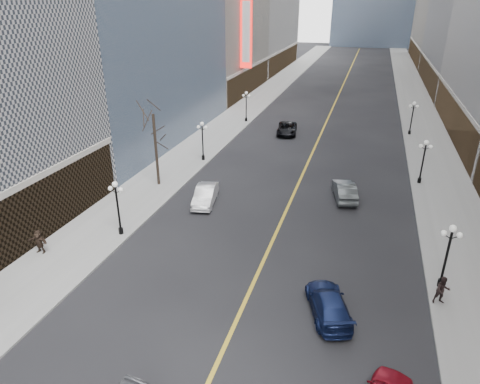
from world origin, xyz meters
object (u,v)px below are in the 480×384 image
Objects in this scene: streetlamp_west_1 at (117,203)px; streetlamp_west_3 at (246,103)px; streetlamp_east_3 at (412,115)px; car_nb_mid at (205,195)px; streetlamp_east_2 at (424,157)px; car_nb_far at (287,129)px; car_sb_far at (345,190)px; streetlamp_east_1 at (448,250)px; streetlamp_west_2 at (202,137)px; car_sb_near at (328,304)px.

streetlamp_west_1 is 36.00m from streetlamp_west_3.
streetlamp_east_3 is 0.92× the size of car_nb_mid.
streetlamp_west_1 is (-23.60, -36.00, 0.00)m from streetlamp_east_3.
streetlamp_east_3 is at bearing 90.00° from streetlamp_east_2.
streetlamp_east_2 and streetlamp_west_1 have the same top height.
car_nb_far is 1.11× the size of car_sb_far.
streetlamp_east_1 and streetlamp_east_3 have the same top height.
streetlamp_west_2 is 15.54m from car_nb_far.
car_nb_far is at bearing -31.38° from streetlamp_west_3.
streetlamp_east_3 is 43.05m from streetlamp_west_1.
streetlamp_east_1 is at bearing -90.00° from streetlamp_east_3.
streetlamp_west_1 is 17.63m from car_sb_near.
car_sb_far reaches higher than car_nb_mid.
streetlamp_west_2 is at bearing 142.67° from streetlamp_east_1.
streetlamp_west_3 is at bearing 142.67° from streetlamp_east_2.
car_nb_mid is at bearing -67.64° from streetlamp_west_2.
streetlamp_east_3 is at bearing 37.33° from streetlamp_west_2.
streetlamp_east_3 is 34.49m from car_nb_mid.
streetlamp_east_3 is 23.60m from streetlamp_west_3.
streetlamp_west_2 reaches higher than car_sb_near.
streetlamp_west_3 is at bearing -67.99° from car_sb_far.
streetlamp_east_3 reaches higher than car_nb_mid.
streetlamp_east_2 is 0.92× the size of car_nb_mid.
streetlamp_east_3 is 24.87m from car_sb_far.
streetlamp_east_2 is 1.00× the size of streetlamp_west_2.
streetlamp_east_2 is 1.00× the size of streetlamp_west_3.
streetlamp_east_1 is 0.88× the size of car_sb_near.
streetlamp_east_2 is 29.68m from streetlamp_west_3.
streetlamp_east_3 is (0.00, 18.00, 0.00)m from streetlamp_east_2.
streetlamp_west_3 is 0.81× the size of car_nb_far.
car_sb_far is (12.19, 4.77, 0.02)m from car_nb_mid.
car_sb_far is at bearing -55.18° from streetlamp_west_3.
car_sb_near is (12.53, -12.15, -0.07)m from car_nb_mid.
streetlamp_west_1 reaches higher than car_sb_far.
streetlamp_east_2 is at bearing -47.31° from car_nb_far.
streetlamp_east_2 and streetlamp_east_3 have the same top height.
car_sb_far is (-0.34, 16.92, 0.09)m from car_sb_near.
streetlamp_west_1 is 1.00× the size of streetlamp_west_3.
streetlamp_east_3 reaches higher than car_sb_near.
streetlamp_west_3 is at bearing 180.00° from streetlamp_east_3.
car_sb_far reaches higher than car_sb_near.
car_sb_far is (9.31, -19.35, 0.05)m from car_nb_far.
car_sb_far is (-7.08, -5.75, -2.07)m from streetlamp_east_2.
car_sb_near is at bearing -82.72° from car_nb_far.
streetlamp_west_2 is (-23.60, 0.00, 0.00)m from streetlamp_east_2.
streetlamp_east_1 is 23.60m from streetlamp_west_1.
car_nb_mid is 0.88× the size of car_nb_far.
car_nb_mid is 0.96× the size of car_sb_near.
car_nb_far is at bearing 140.31° from streetlamp_east_2.
streetlamp_west_2 is 18.00m from streetlamp_west_3.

